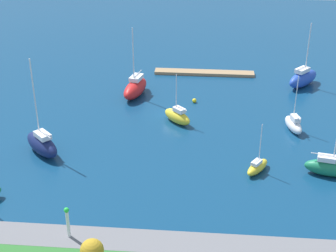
{
  "coord_description": "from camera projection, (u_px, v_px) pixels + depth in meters",
  "views": [
    {
      "loc": [
        -5.83,
        74.12,
        36.95
      ],
      "look_at": [
        0.0,
        6.72,
        1.5
      ],
      "focal_mm": 54.59,
      "sensor_mm": 36.0,
      "label": 1
    }
  ],
  "objects": [
    {
      "name": "water",
      "position": [
        172.0,
        115.0,
        83.0
      ],
      "size": [
        160.0,
        160.0,
        0.0
      ],
      "primitive_type": "plane",
      "color": "navy",
      "rests_on": "ground"
    },
    {
      "name": "pier_dock",
      "position": [
        204.0,
        73.0,
        98.68
      ],
      "size": [
        19.15,
        2.26,
        0.58
      ],
      "primitive_type": "cube",
      "color": "#997A56",
      "rests_on": "ground"
    },
    {
      "name": "breakwater",
      "position": [
        147.0,
        245.0,
        54.02
      ],
      "size": [
        56.21,
        3.66,
        1.31
      ],
      "primitive_type": "cube",
      "color": "slate",
      "rests_on": "ground"
    },
    {
      "name": "harbor_beacon",
      "position": [
        68.0,
        220.0,
        53.36
      ],
      "size": [
        0.56,
        0.56,
        3.73
      ],
      "color": "silver",
      "rests_on": "breakwater"
    },
    {
      "name": "park_tree_center",
      "position": [
        92.0,
        251.0,
        47.31
      ],
      "size": [
        2.24,
        2.24,
        4.59
      ],
      "color": "brown",
      "rests_on": "shoreline_park"
    },
    {
      "name": "sailboat_yellow_outer_mooring",
      "position": [
        177.0,
        116.0,
        80.11
      ],
      "size": [
        5.25,
        5.17,
        8.15
      ],
      "rotation": [
        0.0,
        0.0,
        5.51
      ],
      "color": "yellow",
      "rests_on": "water"
    },
    {
      "name": "sailboat_green_west_end",
      "position": [
        329.0,
        167.0,
        66.72
      ],
      "size": [
        6.67,
        3.35,
        11.74
      ],
      "rotation": [
        0.0,
        0.0,
        2.95
      ],
      "color": "#19724C",
      "rests_on": "water"
    },
    {
      "name": "sailboat_red_lone_north",
      "position": [
        135.0,
        88.0,
        89.07
      ],
      "size": [
        4.65,
        8.35,
        12.4
      ],
      "rotation": [
        0.0,
        0.0,
        1.33
      ],
      "color": "red",
      "rests_on": "water"
    },
    {
      "name": "sailboat_blue_along_channel",
      "position": [
        303.0,
        78.0,
        92.92
      ],
      "size": [
        7.08,
        7.52,
        11.72
      ],
      "rotation": [
        0.0,
        0.0,
        3.99
      ],
      "color": "#2347B2",
      "rests_on": "water"
    },
    {
      "name": "sailboat_white_lone_south",
      "position": [
        293.0,
        124.0,
        77.82
      ],
      "size": [
        2.98,
        5.39,
        8.85
      ],
      "rotation": [
        0.0,
        0.0,
        4.98
      ],
      "color": "white",
      "rests_on": "water"
    },
    {
      "name": "sailboat_navy_center_basin",
      "position": [
        42.0,
        144.0,
        71.51
      ],
      "size": [
        6.96,
        6.88,
        14.05
      ],
      "rotation": [
        0.0,
        0.0,
        5.51
      ],
      "color": "#141E4C",
      "rests_on": "water"
    },
    {
      "name": "sailboat_yellow_by_breakwater",
      "position": [
        257.0,
        167.0,
        67.61
      ],
      "size": [
        3.77,
        4.62,
        7.03
      ],
      "rotation": [
        0.0,
        0.0,
        4.12
      ],
      "color": "yellow",
      "rests_on": "water"
    },
    {
      "name": "mooring_buoy_yellow",
      "position": [
        194.0,
        101.0,
        87.11
      ],
      "size": [
        0.74,
        0.74,
        0.74
      ],
      "primitive_type": "sphere",
      "color": "yellow",
      "rests_on": "water"
    }
  ]
}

